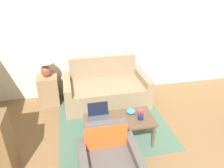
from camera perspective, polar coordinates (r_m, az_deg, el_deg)
name	(u,v)px	position (r m, az deg, el deg)	size (l,w,h in m)	color
wall_back	(115,34)	(4.72, 0.91, 12.86)	(6.86, 0.06, 2.60)	silver
rug	(111,119)	(4.16, -0.20, -9.19)	(1.93, 2.07, 0.01)	#476651
couch	(106,90)	(4.60, -1.66, -1.46)	(1.71, 0.94, 0.89)	#937A5B
side_table	(49,90)	(4.70, -16.18, -1.44)	(0.40, 0.40, 0.61)	#937551
table_lamp	(45,61)	(4.45, -17.22, 5.71)	(0.33, 0.33, 0.51)	brown
coffee_table	(120,122)	(3.44, 2.00, -9.89)	(1.07, 0.54, 0.45)	brown
laptop	(99,116)	(3.41, -3.45, -8.23)	(0.32, 0.27, 0.23)	#47474C
cup_navy	(140,117)	(3.42, 7.45, -8.60)	(0.09, 0.09, 0.07)	#191E4C
cup_yellow	(141,112)	(3.53, 7.49, -7.26)	(0.09, 0.09, 0.08)	#B23D38
snack_bowl	(131,111)	(3.55, 5.00, -7.05)	(0.16, 0.16, 0.07)	teal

